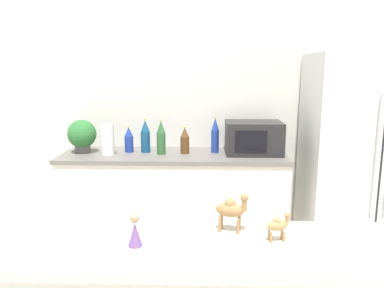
# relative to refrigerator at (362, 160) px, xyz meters

# --- Properties ---
(wall_back) EXTENTS (8.00, 0.06, 2.55)m
(wall_back) POSITION_rel_refrigerator_xyz_m (-1.10, 0.38, 0.39)
(wall_back) COLOR silver
(wall_back) RESTS_ON ground_plane
(back_counter) EXTENTS (1.96, 0.63, 0.92)m
(back_counter) POSITION_rel_refrigerator_xyz_m (-1.62, 0.05, -0.43)
(back_counter) COLOR silver
(back_counter) RESTS_ON ground_plane
(refrigerator) EXTENTS (0.95, 0.69, 1.78)m
(refrigerator) POSITION_rel_refrigerator_xyz_m (0.00, 0.00, 0.00)
(refrigerator) COLOR white
(refrigerator) RESTS_ON ground_plane
(potted_plant) EXTENTS (0.25, 0.25, 0.29)m
(potted_plant) POSITION_rel_refrigerator_xyz_m (-2.43, 0.06, 0.19)
(potted_plant) COLOR #595451
(potted_plant) RESTS_ON back_counter
(paper_towel_roll) EXTENTS (0.11, 0.11, 0.27)m
(paper_towel_roll) POSITION_rel_refrigerator_xyz_m (-2.18, -0.02, 0.17)
(paper_towel_roll) COLOR white
(paper_towel_roll) RESTS_ON back_counter
(microwave) EXTENTS (0.48, 0.37, 0.28)m
(microwave) POSITION_rel_refrigerator_xyz_m (-0.92, 0.07, 0.17)
(microwave) COLOR black
(microwave) RESTS_ON back_counter
(back_bottle_0) EXTENTS (0.08, 0.08, 0.24)m
(back_bottle_0) POSITION_rel_refrigerator_xyz_m (-1.52, 0.05, 0.15)
(back_bottle_0) COLOR brown
(back_bottle_0) RESTS_ON back_counter
(back_bottle_1) EXTENTS (0.08, 0.08, 0.23)m
(back_bottle_1) POSITION_rel_refrigerator_xyz_m (-2.02, 0.10, 0.14)
(back_bottle_1) COLOR navy
(back_bottle_1) RESTS_ON back_counter
(back_bottle_2) EXTENTS (0.08, 0.08, 0.30)m
(back_bottle_2) POSITION_rel_refrigerator_xyz_m (-1.72, 0.02, 0.18)
(back_bottle_2) COLOR #2D6033
(back_bottle_2) RESTS_ON back_counter
(back_bottle_3) EXTENTS (0.07, 0.07, 0.32)m
(back_bottle_3) POSITION_rel_refrigerator_xyz_m (-1.26, 0.10, 0.18)
(back_bottle_3) COLOR navy
(back_bottle_3) RESTS_ON back_counter
(back_bottle_4) EXTENTS (0.08, 0.08, 0.30)m
(back_bottle_4) POSITION_rel_refrigerator_xyz_m (-1.87, 0.10, 0.17)
(back_bottle_4) COLOR navy
(back_bottle_4) RESTS_ON back_counter
(camel_figurine) EXTENTS (0.13, 0.08, 0.16)m
(camel_figurine) POSITION_rel_refrigerator_xyz_m (-1.25, -1.75, 0.20)
(camel_figurine) COLOR olive
(camel_figurine) RESTS_ON bar_counter
(camel_figurine_second) EXTENTS (0.09, 0.05, 0.11)m
(camel_figurine_second) POSITION_rel_refrigerator_xyz_m (-1.08, -1.83, 0.17)
(camel_figurine_second) COLOR #A87F4C
(camel_figurine_second) RESTS_ON bar_counter
(wise_man_figurine_crimson) EXTENTS (0.05, 0.05, 0.12)m
(wise_man_figurine_crimson) POSITION_rel_refrigerator_xyz_m (-1.61, -1.89, 0.16)
(wise_man_figurine_crimson) COLOR #6B4784
(wise_man_figurine_crimson) RESTS_ON bar_counter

